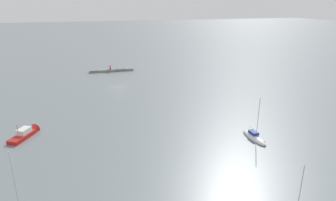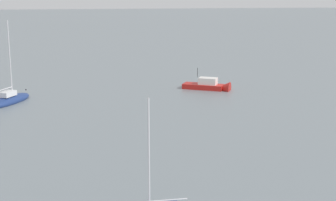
{
  "view_description": "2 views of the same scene",
  "coord_description": "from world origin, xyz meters",
  "px_view_note": "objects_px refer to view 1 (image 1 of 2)",
  "views": [
    {
      "loc": [
        6.52,
        71.21,
        20.66
      ],
      "look_at": [
        -6.71,
        23.05,
        3.47
      ],
      "focal_mm": 31.21,
      "sensor_mm": 36.0,
      "label": 1
    },
    {
      "loc": [
        -41.62,
        37.56,
        12.24
      ],
      "look_at": [
        1.3,
        31.59,
        2.43
      ],
      "focal_mm": 53.74,
      "sensor_mm": 36.0,
      "label": 2
    }
  ],
  "objects_px": {
    "umbrella_open_red": "(110,66)",
    "sailboat_white_mid": "(254,137)",
    "motorboat_red_far": "(26,134)",
    "person_seated_brown_left": "(110,68)"
  },
  "relations": [
    {
      "from": "motorboat_red_far",
      "to": "person_seated_brown_left",
      "type": "bearing_deg",
      "value": 94.88
    },
    {
      "from": "person_seated_brown_left",
      "to": "motorboat_red_far",
      "type": "bearing_deg",
      "value": 75.99
    },
    {
      "from": "motorboat_red_far",
      "to": "umbrella_open_red",
      "type": "bearing_deg",
      "value": 94.82
    },
    {
      "from": "person_seated_brown_left",
      "to": "sailboat_white_mid",
      "type": "distance_m",
      "value": 55.44
    },
    {
      "from": "person_seated_brown_left",
      "to": "motorboat_red_far",
      "type": "relative_size",
      "value": 0.12
    },
    {
      "from": "person_seated_brown_left",
      "to": "umbrella_open_red",
      "type": "xyz_separation_m",
      "value": [
        -0.01,
        0.11,
        0.87
      ]
    },
    {
      "from": "umbrella_open_red",
      "to": "motorboat_red_far",
      "type": "relative_size",
      "value": 0.23
    },
    {
      "from": "sailboat_white_mid",
      "to": "motorboat_red_far",
      "type": "distance_m",
      "value": 36.42
    },
    {
      "from": "person_seated_brown_left",
      "to": "sailboat_white_mid",
      "type": "relative_size",
      "value": 0.1
    },
    {
      "from": "umbrella_open_red",
      "to": "sailboat_white_mid",
      "type": "height_order",
      "value": "sailboat_white_mid"
    }
  ]
}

